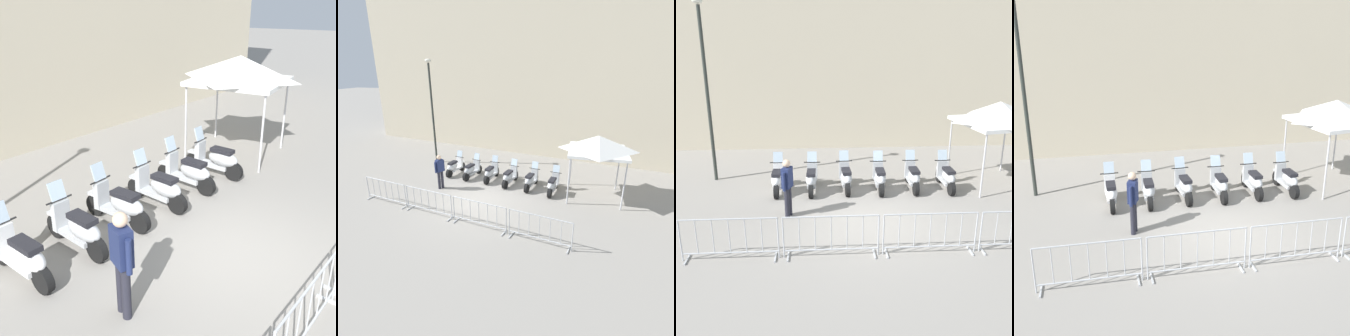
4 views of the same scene
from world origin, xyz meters
TOP-DOWN VIEW (x-y plane):
  - ground_plane at (0.00, 0.00)m, footprint 120.00×120.00m
  - motorcycle_0 at (-2.38, 2.93)m, footprint 0.65×1.72m
  - motorcycle_1 at (-1.26, 2.70)m, footprint 0.69×1.71m
  - motorcycle_2 at (-0.12, 2.58)m, footprint 0.60×1.72m
  - motorcycle_3 at (0.98, 2.29)m, footprint 0.67×1.71m
  - motorcycle_4 at (2.11, 2.13)m, footprint 0.66×1.72m
  - motorcycle_5 at (3.23, 1.86)m, footprint 0.62×1.72m
  - barrier_segment_0 at (-3.81, -1.07)m, footprint 2.26×0.80m
  - barrier_segment_1 at (-1.47, -1.49)m, footprint 2.26×0.80m
  - barrier_segment_2 at (0.87, -1.90)m, footprint 2.26×0.80m
  - street_lamp at (-4.47, 4.69)m, footprint 0.36×0.36m
  - officer_near_row_end at (-2.23, 0.99)m, footprint 0.37×0.49m
  - canopy_tent at (5.09, 2.03)m, footprint 2.50×2.50m

SIDE VIEW (x-z plane):
  - ground_plane at x=0.00m, z-range 0.00..0.00m
  - motorcycle_0 at x=-2.38m, z-range -0.16..1.07m
  - motorcycle_1 at x=-1.26m, z-range -0.16..1.07m
  - motorcycle_2 at x=-0.12m, z-range -0.16..1.07m
  - motorcycle_3 at x=0.98m, z-range -0.16..1.07m
  - motorcycle_4 at x=2.11m, z-range -0.16..1.07m
  - motorcycle_5 at x=3.23m, z-range -0.16..1.07m
  - barrier_segment_0 at x=-3.81m, z-range -0.01..1.06m
  - barrier_segment_1 at x=-1.47m, z-range -0.01..1.06m
  - barrier_segment_2 at x=0.87m, z-range -0.01..1.06m
  - officer_near_row_end at x=-2.23m, z-range 0.12..1.85m
  - canopy_tent at x=5.09m, z-range 1.06..3.97m
  - street_lamp at x=-4.47m, z-range 0.61..6.78m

